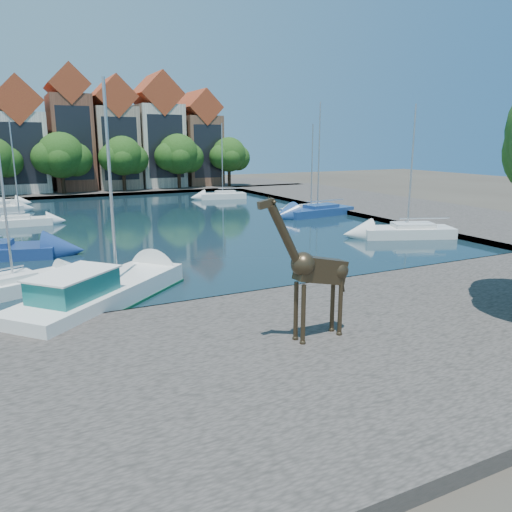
{
  "coord_description": "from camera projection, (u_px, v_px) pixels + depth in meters",
  "views": [
    {
      "loc": [
        -12.68,
        -20.6,
        7.61
      ],
      "look_at": [
        -3.45,
        -2.0,
        2.71
      ],
      "focal_mm": 35.0,
      "sensor_mm": 36.0,
      "label": 1
    }
  ],
  "objects": [
    {
      "name": "motorsailer",
      "position": [
        97.0,
        291.0,
        22.59
      ],
      "size": [
        9.23,
        8.77,
        10.18
      ],
      "color": "white",
      "rests_on": "water_basin"
    },
    {
      "name": "far_tree_east",
      "position": [
        179.0,
        155.0,
        72.39
      ],
      "size": [
        7.54,
        5.8,
        7.84
      ],
      "color": "#332114",
      "rests_on": "far_quay"
    },
    {
      "name": "near_quay",
      "position": [
        395.0,
        336.0,
        19.03
      ],
      "size": [
        50.0,
        14.0,
        0.5
      ],
      "primitive_type": "cube",
      "color": "#4D4743",
      "rests_on": "ground"
    },
    {
      "name": "sailboat_right_a",
      "position": [
        407.0,
        230.0,
        38.97
      ],
      "size": [
        7.46,
        4.94,
        10.05
      ],
      "color": "silver",
      "rests_on": "water_basin"
    },
    {
      "name": "ground",
      "position": [
        299.0,
        293.0,
        25.19
      ],
      "size": [
        160.0,
        160.0,
        0.0
      ],
      "primitive_type": "plane",
      "color": "#38332B",
      "rests_on": "ground"
    },
    {
      "name": "far_quay",
      "position": [
        103.0,
        190.0,
        73.96
      ],
      "size": [
        60.0,
        16.0,
        0.5
      ],
      "primitive_type": "cube",
      "color": "#4D4743",
      "rests_on": "ground"
    },
    {
      "name": "sailboat_right_d",
      "position": [
        223.0,
        194.0,
        64.05
      ],
      "size": [
        6.06,
        3.05,
        9.43
      ],
      "color": "silver",
      "rests_on": "water_basin"
    },
    {
      "name": "sailboat_left_a",
      "position": [
        14.0,
        283.0,
        24.78
      ],
      "size": [
        6.47,
        4.23,
        9.69
      ],
      "color": "white",
      "rests_on": "water_basin"
    },
    {
      "name": "right_quay",
      "position": [
        378.0,
        205.0,
        56.88
      ],
      "size": [
        14.0,
        52.0,
        0.5
      ],
      "primitive_type": "cube",
      "color": "#4D4743",
      "rests_on": "ground"
    },
    {
      "name": "giraffe_statue",
      "position": [
        314.0,
        270.0,
        17.63
      ],
      "size": [
        3.66,
        0.72,
        5.23
      ],
      "color": "#362A1B",
      "rests_on": "near_quay"
    },
    {
      "name": "far_tree_mid_west",
      "position": [
        62.0,
        157.0,
        65.46
      ],
      "size": [
        7.8,
        6.0,
        8.0
      ],
      "color": "#332114",
      "rests_on": "far_quay"
    },
    {
      "name": "sailboat_right_c",
      "position": [
        311.0,
        209.0,
        50.8
      ],
      "size": [
        6.28,
        2.64,
        8.94
      ],
      "color": "silver",
      "rests_on": "water_basin"
    },
    {
      "name": "water_basin",
      "position": [
        165.0,
        223.0,
        46.11
      ],
      "size": [
        38.0,
        50.0,
        0.08
      ],
      "primitive_type": "cube",
      "color": "black",
      "rests_on": "ground"
    },
    {
      "name": "townhouse_west_inner",
      "position": [
        20.0,
        141.0,
        67.78
      ],
      "size": [
        6.43,
        9.18,
        15.15
      ],
      "color": "silver",
      "rests_on": "far_quay"
    },
    {
      "name": "townhouse_east_end",
      "position": [
        198.0,
        142.0,
        78.87
      ],
      "size": [
        5.44,
        9.18,
        14.43
      ],
      "color": "brown",
      "rests_on": "far_quay"
    },
    {
      "name": "townhouse_east_mid",
      "position": [
        157.0,
        135.0,
        75.83
      ],
      "size": [
        6.43,
        9.18,
        16.65
      ],
      "color": "beige",
      "rests_on": "far_quay"
    },
    {
      "name": "sailboat_right_b",
      "position": [
        317.0,
        210.0,
        50.08
      ],
      "size": [
        7.87,
        3.7,
        10.98
      ],
      "color": "navy",
      "rests_on": "water_basin"
    },
    {
      "name": "far_tree_mid_east",
      "position": [
        123.0,
        157.0,
        68.95
      ],
      "size": [
        7.02,
        5.4,
        7.52
      ],
      "color": "#332114",
      "rests_on": "far_quay"
    },
    {
      "name": "townhouse_center",
      "position": [
        70.0,
        133.0,
        70.36
      ],
      "size": [
        5.44,
        9.18,
        16.93
      ],
      "color": "brown",
      "rests_on": "far_quay"
    },
    {
      "name": "sailboat_left_c",
      "position": [
        20.0,
        220.0,
        44.12
      ],
      "size": [
        5.36,
        2.03,
        9.11
      ],
      "color": "white",
      "rests_on": "water_basin"
    },
    {
      "name": "far_tree_far_east",
      "position": [
        230.0,
        156.0,
        75.88
      ],
      "size": [
        6.76,
        5.2,
        7.36
      ],
      "color": "#332114",
      "rests_on": "far_quay"
    },
    {
      "name": "townhouse_east_inner",
      "position": [
        114.0,
        138.0,
        73.1
      ],
      "size": [
        5.94,
        9.18,
        15.79
      ],
      "color": "tan",
      "rests_on": "far_quay"
    }
  ]
}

